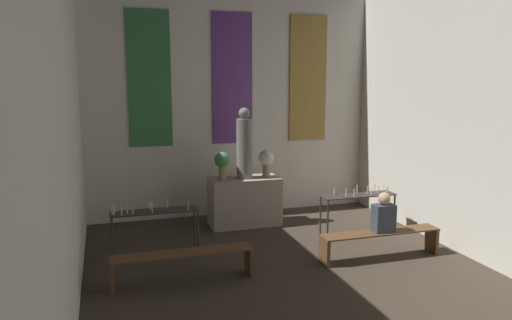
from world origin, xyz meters
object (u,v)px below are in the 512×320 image
object	(u,v)px
statue	(244,146)
pew_back_left	(183,260)
candle_rack_right	(358,200)
person_seated	(384,214)
altar	(245,201)
pew_back_right	(380,239)
candle_rack_left	(154,216)
flower_vase_left	(222,162)
flower_vase_right	(266,160)

from	to	relation	value
statue	pew_back_left	distance (m)	3.31
candle_rack_right	person_seated	bearing A→B (deg)	-100.52
altar	pew_back_right	world-z (taller)	altar
candle_rack_left	person_seated	size ratio (longest dim) A/B	2.21
statue	pew_back_right	world-z (taller)	statue
altar	flower_vase_left	bearing A→B (deg)	-180.00
statue	candle_rack_left	world-z (taller)	statue
pew_back_left	person_seated	distance (m)	3.42
candle_rack_right	altar	bearing A→B (deg)	148.19
statue	pew_back_right	bearing A→B (deg)	-56.41
pew_back_right	person_seated	xyz separation A→B (m)	(0.04, -0.00, 0.42)
statue	pew_back_right	xyz separation A→B (m)	(1.68, -2.53, -1.32)
flower_vase_right	person_seated	distance (m)	2.88
pew_back_left	pew_back_right	world-z (taller)	same
candle_rack_left	pew_back_left	size ratio (longest dim) A/B	0.70
flower_vase_left	pew_back_left	bearing A→B (deg)	-115.59
person_seated	pew_back_left	bearing A→B (deg)	180.00
flower_vase_right	pew_back_left	xyz separation A→B (m)	(-2.15, -2.53, -1.00)
flower_vase_left	candle_rack_right	distance (m)	2.80
flower_vase_right	candle_rack_left	size ratio (longest dim) A/B	0.37
statue	flower_vase_right	xyz separation A→B (m)	(0.47, -0.00, -0.32)
flower_vase_left	candle_rack_left	bearing A→B (deg)	-140.91
flower_vase_right	person_seated	xyz separation A→B (m)	(1.25, -2.53, -0.58)
candle_rack_right	pew_back_right	bearing A→B (deg)	-102.32
flower_vase_right	candle_rack_right	bearing A→B (deg)	-39.16
flower_vase_right	pew_back_left	distance (m)	3.46
statue	pew_back_left	xyz separation A→B (m)	(-1.68, -2.53, -1.32)
candle_rack_left	pew_back_right	xyz separation A→B (m)	(3.65, -1.31, -0.34)
candle_rack_right	pew_back_left	distance (m)	3.88
altar	person_seated	bearing A→B (deg)	-55.74
flower_vase_right	pew_back_right	bearing A→B (deg)	-64.41
pew_back_left	candle_rack_left	bearing A→B (deg)	102.61
flower_vase_left	pew_back_left	world-z (taller)	flower_vase_left
statue	flower_vase_left	world-z (taller)	statue
candle_rack_left	pew_back_right	world-z (taller)	candle_rack_left
candle_rack_left	person_seated	world-z (taller)	person_seated
candle_rack_left	pew_back_right	size ratio (longest dim) A/B	0.70
pew_back_left	person_seated	world-z (taller)	person_seated
candle_rack_right	pew_back_left	world-z (taller)	candle_rack_right
altar	candle_rack_left	bearing A→B (deg)	-148.23
flower_vase_right	altar	bearing A→B (deg)	180.00
altar	candle_rack_left	size ratio (longest dim) A/B	0.96
altar	person_seated	size ratio (longest dim) A/B	2.13
flower_vase_right	candle_rack_right	world-z (taller)	flower_vase_right
flower_vase_right	pew_back_right	xyz separation A→B (m)	(1.21, -2.53, -1.00)
altar	candle_rack_left	world-z (taller)	altar
pew_back_left	pew_back_right	bearing A→B (deg)	0.00
flower_vase_left	pew_back_right	xyz separation A→B (m)	(2.15, -2.53, -1.00)
statue	pew_back_left	bearing A→B (deg)	-123.59
statue	altar	bearing A→B (deg)	-90.00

